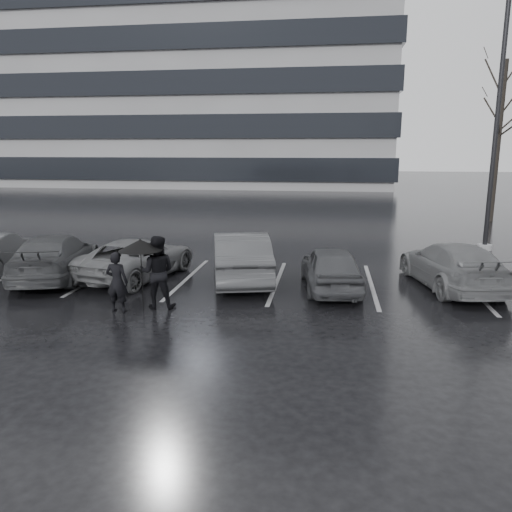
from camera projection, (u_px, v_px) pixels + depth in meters
The scene contains 13 objects.
ground at pixel (244, 306), 12.77m from camera, with size 160.00×160.00×0.00m, color black.
office_building at pixel (129, 59), 59.27m from camera, with size 61.00×26.00×29.00m.
car_main at pixel (331, 268), 14.16m from camera, with size 1.49×3.71×1.27m, color black.
car_west_a at pixel (241, 256), 15.10m from camera, with size 1.58×4.54×1.50m, color #2B2B2E.
car_west_b at pixel (137, 258), 15.49m from camera, with size 2.04×4.42×1.23m, color #4B4B4E.
car_west_c at pixel (55, 256), 15.40m from camera, with size 1.91×4.70×1.36m, color black.
car_east at pixel (452, 265), 14.33m from camera, with size 1.86×4.57×1.33m, color #4B4B4E.
pedestrian_left at pixel (117, 282), 12.18m from camera, with size 0.55×0.36×1.51m, color black.
pedestrian_right at pixel (157, 272), 12.49m from camera, with size 0.89×0.70×1.84m, color black.
umbrella at pixel (140, 245), 12.17m from camera, with size 1.06×1.06×1.80m.
lamp_post at pixel (496, 131), 18.85m from camera, with size 0.55×0.55×10.06m.
stall_stripes at pixel (232, 280), 15.30m from camera, with size 19.72×5.00×0.00m.
tree_north at pixel (498, 143), 26.77m from camera, with size 0.26×0.26×8.50m, color black.
Camera 1 is at (2.07, -12.04, 3.95)m, focal length 35.00 mm.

